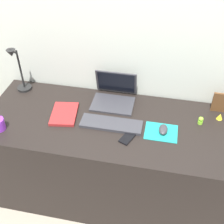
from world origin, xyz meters
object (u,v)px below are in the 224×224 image
(mouse, at_px, (163,129))
(cell_phone, at_px, (128,137))
(desk_lamp, at_px, (19,71))
(picture_frame, at_px, (221,103))
(notebook_pad, at_px, (64,114))
(keyboard, at_px, (111,124))
(laptop, at_px, (114,94))
(toy_figurine_yellow, at_px, (220,116))
(toy_figurine_lime, at_px, (201,120))

(mouse, distance_m, cell_phone, 0.24)
(desk_lamp, xyz_separation_m, picture_frame, (1.45, 0.05, -0.10))
(desk_lamp, distance_m, notebook_pad, 0.48)
(keyboard, distance_m, desk_lamp, 0.80)
(laptop, distance_m, cell_phone, 0.41)
(keyboard, xyz_separation_m, mouse, (0.34, 0.00, 0.01))
(laptop, distance_m, mouse, 0.46)
(laptop, distance_m, picture_frame, 0.75)
(laptop, bearing_deg, picture_frame, 1.83)
(desk_lamp, distance_m, picture_frame, 1.46)
(laptop, relative_size, mouse, 3.12)
(keyboard, height_order, toy_figurine_yellow, toy_figurine_yellow)
(laptop, height_order, desk_lamp, desk_lamp)
(laptop, bearing_deg, keyboard, -82.89)
(laptop, relative_size, toy_figurine_yellow, 6.69)
(notebook_pad, bearing_deg, laptop, 29.07)
(keyboard, xyz_separation_m, picture_frame, (0.71, 0.30, 0.06))
(mouse, distance_m, toy_figurine_lime, 0.27)
(laptop, height_order, mouse, laptop)
(desk_lamp, relative_size, picture_frame, 2.50)
(laptop, relative_size, desk_lamp, 0.80)
(picture_frame, height_order, toy_figurine_lime, picture_frame)
(keyboard, distance_m, mouse, 0.34)
(picture_frame, bearing_deg, cell_phone, -146.01)
(notebook_pad, bearing_deg, toy_figurine_yellow, 0.79)
(cell_phone, distance_m, notebook_pad, 0.49)
(desk_lamp, bearing_deg, toy_figurine_yellow, -1.52)
(notebook_pad, bearing_deg, picture_frame, 5.33)
(toy_figurine_lime, bearing_deg, keyboard, -166.79)
(laptop, bearing_deg, notebook_pad, -142.40)
(mouse, bearing_deg, picture_frame, 38.39)
(laptop, relative_size, toy_figurine_lime, 5.51)
(toy_figurine_yellow, bearing_deg, desk_lamp, 178.48)
(mouse, height_order, desk_lamp, desk_lamp)
(picture_frame, bearing_deg, toy_figurine_yellow, -91.80)
(keyboard, distance_m, notebook_pad, 0.34)
(cell_phone, height_order, picture_frame, picture_frame)
(picture_frame, bearing_deg, laptop, -178.17)
(desk_lamp, bearing_deg, picture_frame, 1.93)
(notebook_pad, height_order, toy_figurine_lime, toy_figurine_lime)
(laptop, height_order, toy_figurine_lime, laptop)
(mouse, bearing_deg, laptop, 144.36)
(keyboard, bearing_deg, laptop, 97.11)
(mouse, xyz_separation_m, notebook_pad, (-0.68, 0.03, -0.01))
(desk_lamp, height_order, toy_figurine_yellow, desk_lamp)
(cell_phone, height_order, toy_figurine_lime, toy_figurine_lime)
(cell_phone, relative_size, toy_figurine_lime, 2.35)
(desk_lamp, distance_m, toy_figurine_yellow, 1.46)
(picture_frame, bearing_deg, keyboard, -157.35)
(picture_frame, xyz_separation_m, toy_figurine_yellow, (-0.00, -0.09, -0.05))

